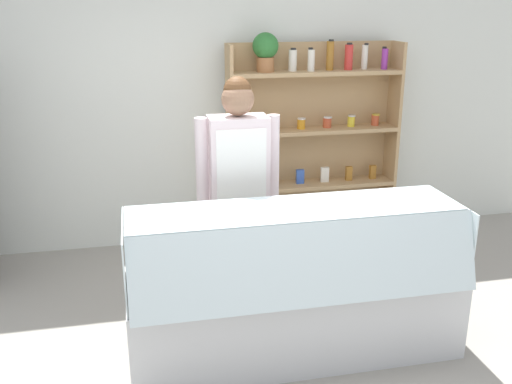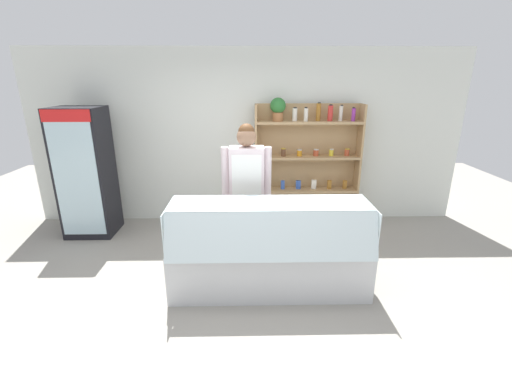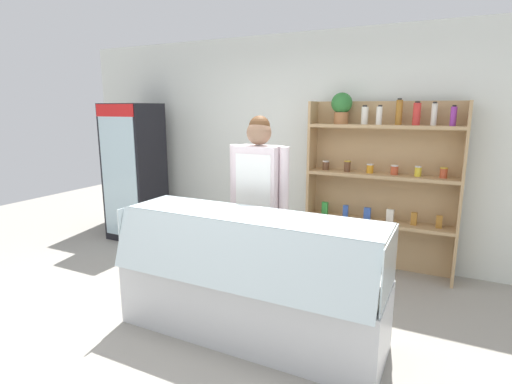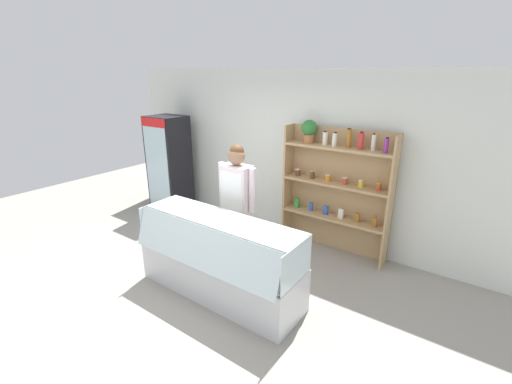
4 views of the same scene
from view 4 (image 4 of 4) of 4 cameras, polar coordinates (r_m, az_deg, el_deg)
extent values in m
plane|color=gray|center=(4.60, -9.38, -15.90)|extent=(12.00, 12.00, 0.00)
cube|color=silver|center=(5.69, 5.77, 6.16)|extent=(6.80, 0.10, 2.70)
cube|color=black|center=(6.84, -14.20, 4.36)|extent=(0.68, 0.59, 1.88)
cube|color=silver|center=(6.66, -16.13, 3.79)|extent=(0.60, 0.01, 1.68)
cube|color=red|center=(6.50, -16.84, 11.02)|extent=(0.64, 0.01, 0.16)
cylinder|color=#3356B2|center=(7.01, -16.24, -0.50)|extent=(0.07, 0.07, 0.20)
cylinder|color=red|center=(6.88, -15.25, -0.89)|extent=(0.05, 0.05, 0.18)
cylinder|color=red|center=(6.74, -14.24, -1.13)|extent=(0.06, 0.06, 0.20)
cylinder|color=orange|center=(6.89, -16.73, 3.24)|extent=(0.07, 0.07, 0.16)
cylinder|color=orange|center=(6.78, -16.01, 3.29)|extent=(0.06, 0.06, 0.22)
cylinder|color=#9E6623|center=(6.67, -15.23, 2.99)|extent=(0.06, 0.06, 0.19)
cylinder|color=#2D8C38|center=(6.57, -14.43, 2.65)|extent=(0.06, 0.06, 0.15)
cylinder|color=silver|center=(6.76, -17.02, 7.42)|extent=(0.06, 0.06, 0.21)
cylinder|color=#2D8C38|center=(6.62, -16.00, 7.14)|extent=(0.05, 0.05, 0.18)
cylinder|color=red|center=(6.47, -14.93, 6.87)|extent=(0.06, 0.06, 0.15)
cube|color=tan|center=(5.29, 13.56, 0.14)|extent=(1.62, 0.02, 1.89)
cube|color=tan|center=(5.49, 5.34, 1.33)|extent=(0.03, 0.28, 1.89)
cube|color=tan|center=(4.94, 21.43, -2.04)|extent=(0.03, 0.28, 1.89)
cube|color=tan|center=(5.30, 12.66, -4.13)|extent=(1.56, 0.28, 0.04)
cube|color=tan|center=(5.12, 13.09, 1.33)|extent=(1.56, 0.28, 0.04)
cube|color=tan|center=(4.98, 13.54, 7.13)|extent=(1.56, 0.28, 0.04)
cylinder|color=#996038|center=(5.16, 8.76, 8.77)|extent=(0.16, 0.16, 0.13)
sphere|color=#2A6C2D|center=(5.13, 8.85, 10.54)|extent=(0.23, 0.23, 0.23)
cylinder|color=silver|center=(5.06, 11.44, 8.75)|extent=(0.07, 0.07, 0.19)
cylinder|color=black|center=(5.03, 11.44, 9.87)|extent=(0.05, 0.05, 0.02)
cylinder|color=silver|center=(4.96, 12.93, 8.45)|extent=(0.06, 0.06, 0.19)
cylinder|color=black|center=(4.97, 13.14, 9.65)|extent=(0.04, 0.04, 0.02)
cylinder|color=#9E6623|center=(4.93, 15.23, 8.59)|extent=(0.07, 0.07, 0.26)
cylinder|color=black|center=(4.89, 15.29, 10.13)|extent=(0.04, 0.04, 0.02)
cylinder|color=red|center=(4.86, 17.09, 8.09)|extent=(0.08, 0.08, 0.23)
cylinder|color=black|center=(4.84, 17.21, 9.48)|extent=(0.05, 0.05, 0.02)
cylinder|color=silver|center=(4.83, 19.01, 7.81)|extent=(0.06, 0.06, 0.22)
cylinder|color=black|center=(4.79, 19.06, 9.14)|extent=(0.04, 0.04, 0.02)
cylinder|color=purple|center=(4.75, 20.86, 7.20)|extent=(0.06, 0.06, 0.19)
cylinder|color=black|center=(4.75, 21.08, 8.42)|extent=(0.04, 0.04, 0.02)
cylinder|color=brown|center=(5.36, 7.00, 3.23)|extent=(0.08, 0.08, 0.10)
cylinder|color=silver|center=(5.34, 7.00, 3.77)|extent=(0.08, 0.08, 0.01)
cylinder|color=brown|center=(5.23, 9.36, 2.82)|extent=(0.07, 0.07, 0.11)
cylinder|color=gold|center=(5.22, 9.43, 3.49)|extent=(0.07, 0.07, 0.01)
cylinder|color=orange|center=(5.15, 11.90, 2.27)|extent=(0.07, 0.07, 0.09)
cylinder|color=silver|center=(5.13, 11.91, 2.81)|extent=(0.08, 0.08, 0.01)
cylinder|color=#BF4C2D|center=(5.07, 14.58, 1.80)|extent=(0.08, 0.08, 0.09)
cylinder|color=silver|center=(5.04, 14.57, 2.33)|extent=(0.08, 0.08, 0.01)
cylinder|color=yellow|center=(4.99, 17.09, 1.32)|extent=(0.07, 0.07, 0.10)
cylinder|color=silver|center=(4.96, 17.11, 1.89)|extent=(0.07, 0.07, 0.01)
cylinder|color=#BF4C2D|center=(4.93, 19.77, 0.82)|extent=(0.07, 0.07, 0.10)
cylinder|color=gold|center=(4.90, 19.79, 1.39)|extent=(0.07, 0.07, 0.01)
cube|color=#2D8C38|center=(5.51, 6.85, -1.84)|extent=(0.07, 0.04, 0.15)
cube|color=#3356B2|center=(5.40, 9.14, -2.43)|extent=(0.06, 0.04, 0.14)
cube|color=#3356B2|center=(5.31, 11.51, -2.99)|extent=(0.07, 0.04, 0.14)
cube|color=silver|center=(5.22, 13.97, -3.50)|extent=(0.08, 0.05, 0.15)
cube|color=#9E6623|center=(5.15, 16.50, -4.12)|extent=(0.06, 0.04, 0.14)
cube|color=#9E6623|center=(5.09, 19.11, -4.72)|extent=(0.06, 0.04, 0.13)
cube|color=silver|center=(4.38, -6.03, -13.37)|extent=(2.14, 0.66, 0.55)
cube|color=white|center=(4.23, -6.17, -10.00)|extent=(2.08, 0.60, 0.03)
cube|color=silver|center=(3.93, -9.30, -9.12)|extent=(2.10, 0.16, 0.47)
cube|color=silver|center=(4.07, -5.92, -4.43)|extent=(2.10, 0.50, 0.01)
cube|color=silver|center=(4.84, -15.73, -4.00)|extent=(0.01, 0.62, 0.45)
cube|color=silver|center=(3.59, 6.80, -11.93)|extent=(0.01, 0.62, 0.45)
cube|color=tan|center=(4.83, -13.50, -5.97)|extent=(0.16, 0.13, 0.06)
cube|color=white|center=(4.72, -15.30, -6.81)|extent=(0.05, 0.03, 0.02)
cube|color=tan|center=(4.66, -11.42, -6.83)|extent=(0.16, 0.11, 0.05)
cube|color=white|center=(4.54, -13.24, -7.69)|extent=(0.05, 0.03, 0.02)
cube|color=beige|center=(4.49, -9.17, -7.71)|extent=(0.17, 0.14, 0.05)
cube|color=white|center=(4.37, -11.01, -8.63)|extent=(0.05, 0.03, 0.02)
cube|color=beige|center=(4.33, -6.76, -8.58)|extent=(0.17, 0.12, 0.06)
cube|color=white|center=(4.21, -8.58, -9.63)|extent=(0.05, 0.03, 0.02)
cube|color=tan|center=(4.19, -4.14, -9.65)|extent=(0.17, 0.11, 0.04)
cube|color=white|center=(4.06, -5.96, -10.68)|extent=(0.05, 0.03, 0.02)
cube|color=beige|center=(4.05, -1.33, -10.57)|extent=(0.17, 0.13, 0.06)
cube|color=white|center=(3.91, -3.11, -11.80)|extent=(0.05, 0.03, 0.02)
cube|color=beige|center=(3.92, 1.69, -11.69)|extent=(0.16, 0.13, 0.05)
cube|color=white|center=(3.78, -0.03, -12.96)|extent=(0.05, 0.03, 0.02)
cube|color=beige|center=(3.81, 4.92, -12.79)|extent=(0.16, 0.12, 0.05)
cube|color=white|center=(3.67, 3.28, -14.15)|extent=(0.05, 0.03, 0.02)
cylinder|color=#A35B4C|center=(4.72, -15.21, -6.29)|extent=(0.20, 0.16, 0.13)
cylinder|color=#A35B4C|center=(4.56, -13.43, -6.97)|extent=(0.19, 0.15, 0.14)
cylinder|color=#A35B4C|center=(4.41, -11.51, -7.69)|extent=(0.17, 0.17, 0.15)
cylinder|color=white|center=(3.82, -0.88, -11.31)|extent=(0.07, 0.07, 0.20)
cylinder|color=white|center=(3.76, 0.37, -11.57)|extent=(0.07, 0.07, 0.23)
cylinder|color=#383D51|center=(4.95, -3.89, -7.48)|extent=(0.13, 0.13, 0.81)
cylinder|color=#383D51|center=(4.85, -2.19, -8.06)|extent=(0.13, 0.13, 0.81)
cube|color=silver|center=(4.61, -3.21, 0.45)|extent=(0.42, 0.24, 0.67)
cube|color=white|center=(4.65, -4.09, -4.13)|extent=(0.35, 0.01, 1.25)
cylinder|color=silver|center=(4.76, -5.65, 1.41)|extent=(0.09, 0.09, 0.60)
cylinder|color=silver|center=(4.45, -0.62, 0.24)|extent=(0.09, 0.09, 0.60)
sphere|color=#8C664C|center=(4.49, -3.32, 5.95)|extent=(0.23, 0.23, 0.23)
sphere|color=brown|center=(4.48, -3.25, 6.69)|extent=(0.19, 0.19, 0.19)
camera|label=1|loc=(3.49, -61.58, 2.57)|focal=40.00mm
camera|label=2|loc=(2.80, -65.97, 0.01)|focal=24.00mm
camera|label=3|loc=(1.37, -42.13, -22.36)|focal=28.00mm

